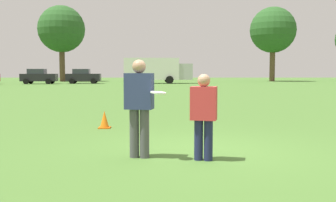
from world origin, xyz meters
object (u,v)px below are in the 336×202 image
(parked_car_mid_left, at_px, (39,76))
(player_thrower, at_px, (139,103))
(player_defender, at_px, (204,112))
(parked_car_center, at_px, (83,76))
(frisbee, at_px, (158,93))
(traffic_cone, at_px, (105,120))
(box_truck, at_px, (156,69))

(parked_car_mid_left, bearing_deg, player_thrower, -70.47)
(player_defender, bearing_deg, parked_car_center, 103.93)
(frisbee, bearing_deg, traffic_cone, 111.09)
(parked_car_mid_left, relative_size, parked_car_center, 1.00)
(player_thrower, xyz_separation_m, traffic_cone, (-1.16, 3.67, -0.76))
(parked_car_mid_left, bearing_deg, traffic_cone, -70.28)
(player_thrower, height_order, box_truck, box_truck)
(parked_car_mid_left, distance_m, box_truck, 14.38)
(player_thrower, xyz_separation_m, box_truck, (-0.29, 42.59, 0.76))
(player_defender, xyz_separation_m, frisbee, (-0.79, 0.01, 0.34))
(parked_car_mid_left, height_order, parked_car_center, same)
(player_thrower, distance_m, parked_car_center, 43.47)
(player_defender, bearing_deg, box_truck, 91.90)
(frisbee, bearing_deg, player_thrower, 146.15)
(frisbee, height_order, box_truck, box_truck)
(player_thrower, xyz_separation_m, player_defender, (1.13, -0.23, -0.15))
(player_defender, xyz_separation_m, parked_car_mid_left, (-15.69, 41.30, 0.08))
(player_thrower, bearing_deg, frisbee, -33.85)
(frisbee, distance_m, traffic_cone, 4.28)
(traffic_cone, xyz_separation_m, parked_car_mid_left, (-13.40, 37.39, 0.69))
(player_defender, distance_m, box_truck, 42.86)
(frisbee, bearing_deg, box_truck, 90.85)
(traffic_cone, bearing_deg, player_defender, -59.60)
(player_defender, distance_m, parked_car_mid_left, 44.18)
(player_defender, bearing_deg, parked_car_mid_left, 110.81)
(parked_car_mid_left, xyz_separation_m, box_truck, (14.27, 1.53, 0.83))
(parked_car_center, relative_size, box_truck, 0.50)
(frisbee, distance_m, box_truck, 42.83)
(player_defender, relative_size, box_truck, 0.17)
(player_defender, xyz_separation_m, box_truck, (-1.42, 42.82, 0.91))
(frisbee, bearing_deg, parked_car_mid_left, 109.85)
(player_thrower, relative_size, traffic_cone, 3.66)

